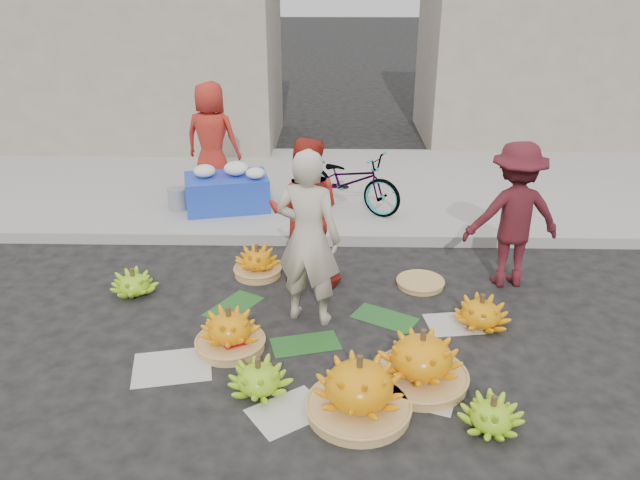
{
  "coord_description": "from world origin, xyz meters",
  "views": [
    {
      "loc": [
        0.15,
        -5.29,
        3.37
      ],
      "look_at": [
        0.02,
        0.71,
        0.7
      ],
      "focal_mm": 35.0,
      "sensor_mm": 36.0,
      "label": 1
    }
  ],
  "objects_px": {
    "banana_bunch_0": "(230,331)",
    "vendor_cream": "(308,238)",
    "banana_bunch_4": "(422,359)",
    "bicycle": "(348,181)",
    "flower_table": "(227,190)"
  },
  "relations": [
    {
      "from": "vendor_cream",
      "to": "banana_bunch_4",
      "type": "bearing_deg",
      "value": 151.38
    },
    {
      "from": "banana_bunch_0",
      "to": "flower_table",
      "type": "relative_size",
      "value": 0.51
    },
    {
      "from": "banana_bunch_4",
      "to": "vendor_cream",
      "type": "height_order",
      "value": "vendor_cream"
    },
    {
      "from": "flower_table",
      "to": "bicycle",
      "type": "bearing_deg",
      "value": -13.37
    },
    {
      "from": "banana_bunch_0",
      "to": "vendor_cream",
      "type": "bearing_deg",
      "value": 38.44
    },
    {
      "from": "banana_bunch_4",
      "to": "flower_table",
      "type": "height_order",
      "value": "flower_table"
    },
    {
      "from": "flower_table",
      "to": "vendor_cream",
      "type": "bearing_deg",
      "value": -78.92
    },
    {
      "from": "banana_bunch_4",
      "to": "banana_bunch_0",
      "type": "bearing_deg",
      "value": 164.19
    },
    {
      "from": "vendor_cream",
      "to": "bicycle",
      "type": "bearing_deg",
      "value": -81.21
    },
    {
      "from": "vendor_cream",
      "to": "flower_table",
      "type": "distance_m",
      "value": 3.15
    },
    {
      "from": "banana_bunch_0",
      "to": "vendor_cream",
      "type": "xyz_separation_m",
      "value": [
        0.73,
        0.58,
        0.71
      ]
    },
    {
      "from": "banana_bunch_4",
      "to": "bicycle",
      "type": "bearing_deg",
      "value": 98.28
    },
    {
      "from": "banana_bunch_4",
      "to": "bicycle",
      "type": "xyz_separation_m",
      "value": [
        -0.57,
        3.89,
        0.31
      ]
    },
    {
      "from": "flower_table",
      "to": "bicycle",
      "type": "relative_size",
      "value": 0.79
    },
    {
      "from": "vendor_cream",
      "to": "flower_table",
      "type": "height_order",
      "value": "vendor_cream"
    }
  ]
}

